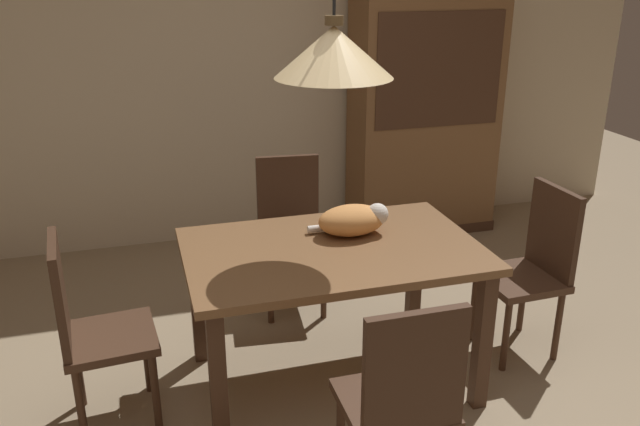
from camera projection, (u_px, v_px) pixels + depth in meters
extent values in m
cube|color=beige|center=(246.00, 45.00, 4.79)|extent=(6.40, 0.10, 2.90)
cube|color=brown|center=(332.00, 251.00, 3.14)|extent=(1.40, 0.90, 0.04)
cube|color=#472D1E|center=(218.00, 386.00, 2.76)|extent=(0.07, 0.07, 0.71)
cube|color=#472D1E|center=(483.00, 341.00, 3.08)|extent=(0.07, 0.07, 0.71)
cube|color=#472D1E|center=(197.00, 300.00, 3.46)|extent=(0.07, 0.07, 0.71)
cube|color=#472D1E|center=(415.00, 271.00, 3.78)|extent=(0.07, 0.07, 0.71)
cube|color=#472D1E|center=(293.00, 244.00, 3.96)|extent=(0.44, 0.44, 0.04)
cube|color=#40291B|center=(288.00, 194.00, 4.04)|extent=(0.38, 0.07, 0.48)
cylinder|color=#472D1E|center=(270.00, 292.00, 3.87)|extent=(0.04, 0.04, 0.41)
cylinder|color=#472D1E|center=(324.00, 287.00, 3.92)|extent=(0.04, 0.04, 0.41)
cylinder|color=#472D1E|center=(264.00, 268.00, 4.16)|extent=(0.04, 0.04, 0.41)
cylinder|color=#472D1E|center=(314.00, 264.00, 4.22)|extent=(0.04, 0.04, 0.41)
cube|color=#472D1E|center=(110.00, 338.00, 2.97)|extent=(0.43, 0.43, 0.04)
cube|color=#40291B|center=(60.00, 294.00, 2.82)|extent=(0.07, 0.38, 0.48)
cylinder|color=#472D1E|center=(156.00, 392.00, 2.96)|extent=(0.04, 0.04, 0.41)
cylinder|color=#472D1E|center=(147.00, 355.00, 3.24)|extent=(0.04, 0.04, 0.41)
cylinder|color=#472D1E|center=(81.00, 408.00, 2.86)|extent=(0.04, 0.04, 0.41)
cylinder|color=#472D1E|center=(78.00, 369.00, 3.14)|extent=(0.04, 0.04, 0.41)
cube|color=#472D1E|center=(394.00, 404.00, 2.53)|extent=(0.40, 0.40, 0.04)
cube|color=#40291B|center=(416.00, 373.00, 2.27)|extent=(0.38, 0.04, 0.48)
cylinder|color=#472D1E|center=(412.00, 419.00, 2.79)|extent=(0.04, 0.04, 0.41)
cube|color=#472D1E|center=(519.00, 279.00, 3.52)|extent=(0.41, 0.41, 0.04)
cube|color=#40291B|center=(554.00, 230.00, 3.48)|extent=(0.05, 0.38, 0.48)
cylinder|color=#472D1E|center=(474.00, 307.00, 3.70)|extent=(0.04, 0.04, 0.41)
cylinder|color=#472D1E|center=(506.00, 336.00, 3.41)|extent=(0.04, 0.04, 0.41)
cylinder|color=#472D1E|center=(523.00, 299.00, 3.79)|extent=(0.04, 0.04, 0.41)
cylinder|color=#472D1E|center=(558.00, 326.00, 3.51)|extent=(0.04, 0.04, 0.41)
ellipsoid|color=#E59951|center=(352.00, 220.00, 3.25)|extent=(0.35, 0.23, 0.15)
sphere|color=white|center=(377.00, 214.00, 3.26)|extent=(0.11, 0.11, 0.11)
cylinder|color=white|center=(325.00, 228.00, 3.29)|extent=(0.18, 0.04, 0.04)
cone|color=beige|center=(334.00, 52.00, 2.81)|extent=(0.52, 0.52, 0.22)
cylinder|color=#513D23|center=(334.00, 20.00, 2.76)|extent=(0.08, 0.08, 0.04)
cube|color=brown|center=(424.00, 115.00, 5.02)|extent=(1.10, 0.44, 1.85)
cube|color=#472D1E|center=(440.00, 71.00, 4.69)|extent=(0.97, 0.01, 0.81)
cube|color=#472D1E|center=(418.00, 223.00, 5.34)|extent=(1.12, 0.45, 0.08)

